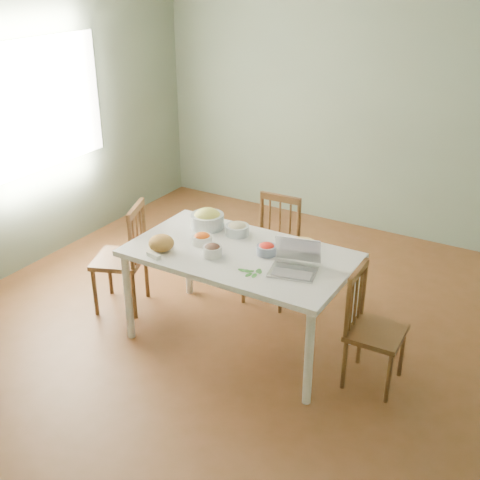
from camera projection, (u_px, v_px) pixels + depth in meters
The scene contains 19 objects.
floor at pixel (253, 336), 4.89m from camera, with size 5.00×5.00×0.00m, color #593417.
wall_back at pixel (374, 106), 6.25m from camera, with size 5.00×0.00×2.70m, color gray.
wall_left at pixel (12, 129), 5.46m from camera, with size 0.00×5.00×2.70m, color gray.
window_left at pixel (37, 106), 5.62m from camera, with size 0.04×1.60×1.20m, color white.
dining_table at pixel (240, 297), 4.67m from camera, with size 1.66×0.93×0.78m, color white, non-canonical shape.
chair_far at pixel (270, 252), 5.21m from camera, with size 0.41×0.39×0.93m, color #4F2B12, non-canonical shape.
chair_left at pixel (119, 257), 5.11m from camera, with size 0.42×0.40×0.94m, color #4F2B12, non-canonical shape.
chair_right at pixel (377, 330), 4.19m from camera, with size 0.39×0.37×0.87m, color #4F2B12, non-canonical shape.
bread_boule at pixel (161, 243), 4.50m from camera, with size 0.19×0.19×0.12m, color #A47D32.
butter_stick at pixel (154, 256), 4.42m from camera, with size 0.12×0.04×0.03m, color white.
bowl_squash at pixel (207, 219), 4.88m from camera, with size 0.27×0.27×0.15m, color #E0DE6B, non-canonical shape.
bowl_carrot at pixel (202, 239), 4.62m from camera, with size 0.15×0.15×0.09m, color orange, non-canonical shape.
bowl_onion at pixel (237, 229), 4.77m from camera, with size 0.19×0.19×0.10m, color beige, non-canonical shape.
bowl_mushroom at pixel (212, 250), 4.43m from camera, with size 0.14×0.14×0.09m, color #3D1E17, non-canonical shape.
bowl_redpep at pixel (267, 249), 4.46m from camera, with size 0.15×0.15×0.09m, color red, non-canonical shape.
bowl_broccoli at pixel (292, 246), 4.50m from camera, with size 0.14×0.14×0.09m, color black, non-canonical shape.
flatbread at pixel (303, 244), 4.62m from camera, with size 0.21×0.21×0.02m, color #DFC87D.
basil_bunch at pixel (249, 271), 4.22m from camera, with size 0.19×0.19×0.02m, color #265921, non-canonical shape.
laptop at pixel (293, 259), 4.17m from camera, with size 0.32×0.29×0.22m, color silver, non-canonical shape.
Camera 1 is at (1.99, -3.56, 2.79)m, focal length 45.60 mm.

